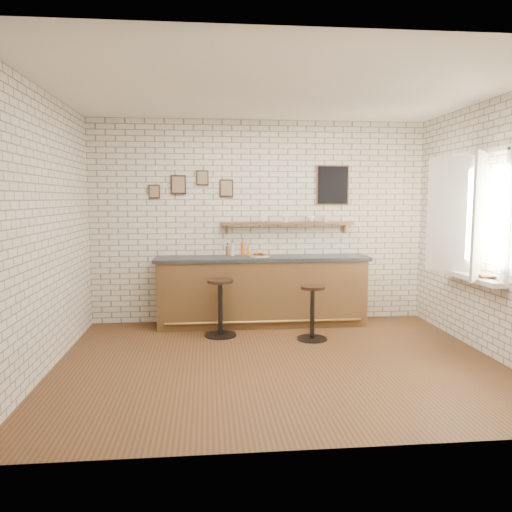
% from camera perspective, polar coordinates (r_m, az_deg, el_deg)
% --- Properties ---
extents(ground, '(5.00, 5.00, 0.00)m').
position_cam_1_polar(ground, '(5.81, 2.57, -11.99)').
color(ground, brown).
rests_on(ground, ground).
extents(bar_counter, '(3.10, 0.65, 1.01)m').
position_cam_1_polar(bar_counter, '(7.32, 0.69, -3.99)').
color(bar_counter, brown).
rests_on(bar_counter, ground).
extents(sandwich_plate, '(0.28, 0.28, 0.01)m').
position_cam_1_polar(sandwich_plate, '(7.22, 0.39, -0.04)').
color(sandwich_plate, white).
rests_on(sandwich_plate, bar_counter).
extents(ciabatta_sandwich, '(0.21, 0.16, 0.06)m').
position_cam_1_polar(ciabatta_sandwich, '(7.21, 0.46, 0.25)').
color(ciabatta_sandwich, '#B48C49').
rests_on(ciabatta_sandwich, sandwich_plate).
extents(potato_chips, '(0.26, 0.19, 0.00)m').
position_cam_1_polar(potato_chips, '(7.21, 0.31, 0.01)').
color(potato_chips, '#D1904A').
rests_on(potato_chips, sandwich_plate).
extents(bitters_bottle_brown, '(0.06, 0.06, 0.19)m').
position_cam_1_polar(bitters_bottle_brown, '(7.32, -3.26, 0.60)').
color(bitters_bottle_brown, brown).
rests_on(bitters_bottle_brown, bar_counter).
extents(bitters_bottle_white, '(0.06, 0.06, 0.21)m').
position_cam_1_polar(bitters_bottle_white, '(7.32, -2.70, 0.68)').
color(bitters_bottle_white, silver).
rests_on(bitters_bottle_white, bar_counter).
extents(bitters_bottle_amber, '(0.06, 0.06, 0.26)m').
position_cam_1_polar(bitters_bottle_amber, '(7.33, -1.52, 0.84)').
color(bitters_bottle_amber, '#AE581C').
rests_on(bitters_bottle_amber, bar_counter).
extents(condiment_bottle_yellow, '(0.06, 0.06, 0.18)m').
position_cam_1_polar(condiment_bottle_yellow, '(7.34, -0.79, 0.61)').
color(condiment_bottle_yellow, gold).
rests_on(condiment_bottle_yellow, bar_counter).
extents(bar_stool_left, '(0.43, 0.43, 0.77)m').
position_cam_1_polar(bar_stool_left, '(6.76, -4.10, -5.70)').
color(bar_stool_left, black).
rests_on(bar_stool_left, ground).
extents(bar_stool_right, '(0.40, 0.40, 0.72)m').
position_cam_1_polar(bar_stool_right, '(6.62, 6.46, -6.25)').
color(bar_stool_right, black).
rests_on(bar_stool_right, ground).
extents(wall_shelf, '(2.00, 0.18, 0.18)m').
position_cam_1_polar(wall_shelf, '(7.45, 3.59, 3.72)').
color(wall_shelf, brown).
rests_on(wall_shelf, ground).
extents(shelf_cup_a, '(0.15, 0.15, 0.09)m').
position_cam_1_polar(shelf_cup_a, '(7.40, 0.81, 4.23)').
color(shelf_cup_a, white).
rests_on(shelf_cup_a, wall_shelf).
extents(shelf_cup_b, '(0.15, 0.15, 0.10)m').
position_cam_1_polar(shelf_cup_b, '(7.45, 3.44, 4.27)').
color(shelf_cup_b, white).
rests_on(shelf_cup_b, wall_shelf).
extents(shelf_cup_c, '(0.15, 0.15, 0.09)m').
position_cam_1_polar(shelf_cup_c, '(7.52, 6.31, 4.24)').
color(shelf_cup_c, white).
rests_on(shelf_cup_c, wall_shelf).
extents(shelf_cup_d, '(0.12, 0.12, 0.10)m').
position_cam_1_polar(shelf_cup_d, '(7.57, 8.07, 4.26)').
color(shelf_cup_d, white).
rests_on(shelf_cup_d, wall_shelf).
extents(back_wall_decor, '(2.96, 0.02, 0.56)m').
position_cam_1_polar(back_wall_decor, '(7.50, 2.20, 8.09)').
color(back_wall_decor, black).
rests_on(back_wall_decor, ground).
extents(window_sill, '(0.20, 1.35, 0.06)m').
position_cam_1_polar(window_sill, '(6.64, 23.18, -2.17)').
color(window_sill, white).
rests_on(window_sill, ground).
extents(casement_window, '(0.40, 1.30, 1.56)m').
position_cam_1_polar(casement_window, '(6.56, 23.15, 4.31)').
color(casement_window, white).
rests_on(casement_window, ground).
extents(book_lower, '(0.21, 0.26, 0.02)m').
position_cam_1_polar(book_lower, '(6.43, 24.03, -2.12)').
color(book_lower, tan).
rests_on(book_lower, window_sill).
extents(book_upper, '(0.24, 0.28, 0.02)m').
position_cam_1_polar(book_upper, '(6.41, 24.14, -1.97)').
color(book_upper, tan).
rests_on(book_upper, book_lower).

